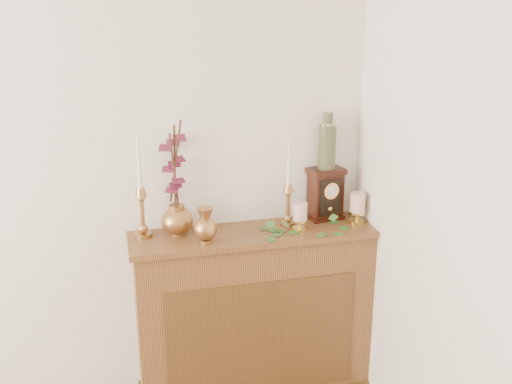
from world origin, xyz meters
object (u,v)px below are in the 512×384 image
object	(u,v)px
candlestick_center	(288,198)
mantel_clock	(325,194)
candlestick_left	(142,204)
ceramic_vase	(327,144)
bud_vase	(205,226)
ginger_jar	(175,182)

from	to	relation	value
candlestick_center	mantel_clock	world-z (taller)	candlestick_center
candlestick_left	mantel_clock	size ratio (longest dim) A/B	1.89
ceramic_vase	mantel_clock	bearing A→B (deg)	-80.05
bud_vase	candlestick_left	bearing A→B (deg)	150.56
mantel_clock	candlestick_center	bearing A→B (deg)	-176.33
ginger_jar	ceramic_vase	size ratio (longest dim) A/B	2.00
ginger_jar	candlestick_center	bearing A→B (deg)	-5.10
mantel_clock	ceramic_vase	world-z (taller)	ceramic_vase
mantel_clock	ceramic_vase	size ratio (longest dim) A/B	0.94
bud_vase	ceramic_vase	world-z (taller)	ceramic_vase
ginger_jar	mantel_clock	bearing A→B (deg)	0.23
candlestick_center	bud_vase	size ratio (longest dim) A/B	2.50
candlestick_center	mantel_clock	bearing A→B (deg)	13.62
candlestick_left	mantel_clock	bearing A→B (deg)	1.90
candlestick_left	candlestick_center	bearing A→B (deg)	-1.72
ceramic_vase	ginger_jar	bearing A→B (deg)	-179.59
candlestick_left	mantel_clock	distance (m)	0.94
bud_vase	ginger_jar	world-z (taller)	ginger_jar
candlestick_center	bud_vase	distance (m)	0.47
ginger_jar	mantel_clock	size ratio (longest dim) A/B	2.13
candlestick_left	bud_vase	distance (m)	0.33
ginger_jar	candlestick_left	bearing A→B (deg)	-170.36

